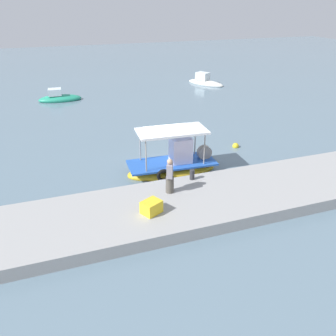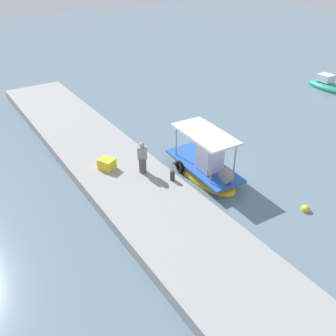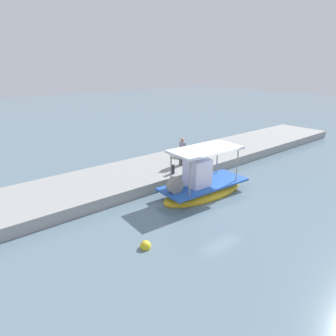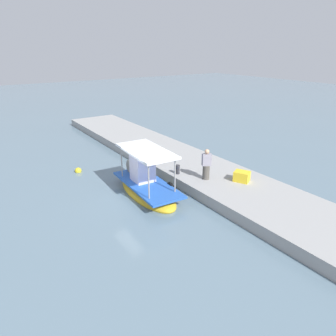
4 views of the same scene
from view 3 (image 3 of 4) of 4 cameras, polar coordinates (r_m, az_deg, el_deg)
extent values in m
plane|color=slate|center=(15.49, 8.47, -5.39)|extent=(120.00, 120.00, 0.00)
cube|color=#999998|center=(18.37, -1.67, -0.19)|extent=(36.00, 4.41, 0.58)
ellipsoid|color=gold|center=(15.65, 6.91, -4.72)|extent=(5.14, 2.19, 0.86)
cube|color=blue|center=(15.46, 6.99, -3.08)|extent=(4.93, 2.18, 0.10)
cube|color=silver|center=(14.89, 5.67, -1.04)|extent=(1.16, 1.11, 1.50)
cylinder|color=gray|center=(13.63, 4.25, -2.15)|extent=(0.07, 0.07, 1.85)
cylinder|color=gray|center=(14.68, 0.58, -0.49)|extent=(0.07, 0.07, 1.85)
cylinder|color=gray|center=(15.80, 13.19, 0.43)|extent=(0.07, 0.07, 1.85)
cylinder|color=gray|center=(16.72, 9.46, 1.73)|extent=(0.07, 0.07, 1.85)
cube|color=white|center=(14.86, 7.28, 3.58)|extent=(3.82, 2.06, 0.12)
torus|color=black|center=(16.69, 6.54, -2.09)|extent=(0.75, 0.22, 0.74)
cylinder|color=gray|center=(14.15, 1.36, -3.36)|extent=(0.82, 0.39, 0.80)
cylinder|color=#504C45|center=(18.15, 2.75, 1.84)|extent=(0.51, 0.51, 0.80)
cube|color=gray|center=(17.95, 2.78, 4.06)|extent=(0.45, 0.55, 0.66)
sphere|color=tan|center=(17.84, 2.81, 5.48)|extent=(0.26, 0.26, 0.26)
cylinder|color=#2D2D33|center=(16.66, 0.88, -0.25)|extent=(0.24, 0.24, 0.52)
cube|color=yellow|center=(20.04, 2.86, 3.16)|extent=(1.00, 0.93, 0.55)
sphere|color=yellow|center=(11.32, -4.37, -14.77)|extent=(0.42, 0.42, 0.42)
camera|label=1|loc=(31.16, -8.08, 23.58)|focal=37.50mm
camera|label=2|loc=(20.97, -50.21, 24.30)|focal=38.34mm
camera|label=4|loc=(23.83, 47.61, 15.74)|focal=33.58mm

